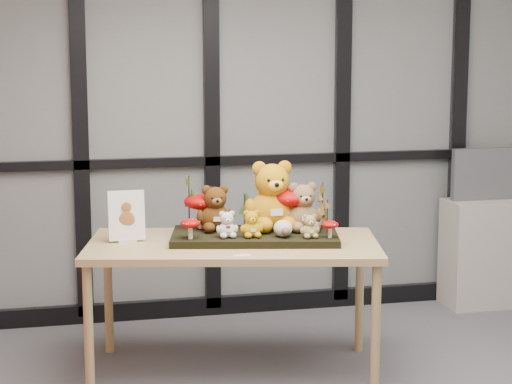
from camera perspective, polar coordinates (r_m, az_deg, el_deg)
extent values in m
plane|color=beige|center=(6.22, 1.30, 5.29)|extent=(5.00, 0.00, 5.00)
cube|color=#2D383F|center=(6.19, 1.37, 5.27)|extent=(4.90, 0.02, 2.70)
cube|color=black|center=(6.42, 1.32, -6.74)|extent=(4.90, 0.06, 0.12)
cube|color=black|center=(6.22, 1.36, 2.06)|extent=(4.90, 0.06, 0.06)
cube|color=black|center=(6.00, -10.80, 4.98)|extent=(0.10, 0.06, 2.70)
cube|color=black|center=(6.09, -2.75, 5.20)|extent=(0.10, 0.06, 2.70)
cube|color=black|center=(6.31, 5.34, 5.32)|extent=(0.10, 0.06, 2.70)
cube|color=black|center=(6.63, 12.37, 5.34)|extent=(0.10, 0.06, 2.70)
cube|color=tan|center=(5.08, -1.42, -3.33)|extent=(1.72, 1.12, 0.04)
cylinder|color=tan|center=(4.92, -10.26, -8.43)|extent=(0.05, 0.05, 0.70)
cylinder|color=tan|center=(5.57, -9.07, -6.26)|extent=(0.05, 0.05, 0.70)
cylinder|color=tan|center=(4.89, 7.37, -8.44)|extent=(0.05, 0.05, 0.70)
cylinder|color=tan|center=(5.55, 6.39, -6.25)|extent=(0.05, 0.05, 0.70)
cube|color=black|center=(5.13, -0.08, -2.75)|extent=(0.99, 0.64, 0.04)
cube|color=silver|center=(5.14, -7.93, -3.00)|extent=(0.10, 0.06, 0.01)
cube|color=white|center=(5.11, -7.97, -1.44)|extent=(0.20, 0.05, 0.27)
ellipsoid|color=brown|center=(5.11, -7.96, -1.71)|extent=(0.09, 0.01, 0.10)
ellipsoid|color=brown|center=(5.10, -7.97, -0.93)|extent=(0.05, 0.01, 0.05)
cube|color=white|center=(4.77, -0.88, -3.92)|extent=(0.09, 0.03, 0.00)
cube|color=#A0998F|center=(6.66, 13.91, -3.65)|extent=(0.56, 0.33, 0.75)
cube|color=#515459|center=(6.58, 14.02, 1.09)|extent=(0.51, 0.05, 0.36)
cube|color=black|center=(6.56, 14.11, 1.06)|extent=(0.45, 0.00, 0.29)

